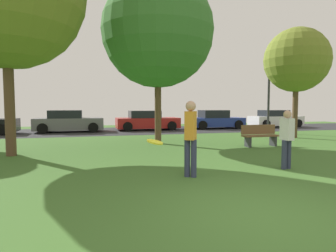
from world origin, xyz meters
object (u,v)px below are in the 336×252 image
(person_thrower, at_px, (191,135))
(parked_car_grey, at_px, (68,122))
(park_bench, at_px, (260,135))
(street_lamp_post, at_px, (269,97))
(parked_car_red, at_px, (147,121))
(oak_tree_right, at_px, (297,60))
(parked_car_blue, at_px, (215,120))
(maple_tree_near, at_px, (158,32))
(frisbee_disc, at_px, (155,142))
(person_bystander, at_px, (287,137))
(parked_car_white, at_px, (275,119))

(person_thrower, height_order, parked_car_grey, person_thrower)
(park_bench, bearing_deg, street_lamp_post, -127.07)
(parked_car_red, height_order, park_bench, parked_car_red)
(oak_tree_right, xyz_separation_m, street_lamp_post, (0.36, 2.90, -1.84))
(person_thrower, bearing_deg, parked_car_grey, -130.42)
(parked_car_red, height_order, parked_car_blue, parked_car_blue)
(maple_tree_near, relative_size, frisbee_disc, 20.05)
(park_bench, bearing_deg, parked_car_grey, -48.09)
(maple_tree_near, bearing_deg, person_thrower, -96.18)
(person_thrower, bearing_deg, parked_car_red, -152.34)
(oak_tree_right, distance_m, person_bystander, 9.00)
(parked_car_red, bearing_deg, street_lamp_post, -30.77)
(oak_tree_right, bearing_deg, parked_car_red, 133.19)
(person_thrower, relative_size, park_bench, 1.14)
(parked_car_blue, bearing_deg, street_lamp_post, -67.18)
(person_thrower, height_order, person_bystander, person_thrower)
(maple_tree_near, distance_m, oak_tree_right, 7.62)
(oak_tree_right, height_order, person_bystander, oak_tree_right)
(parked_car_grey, distance_m, park_bench, 12.33)
(parked_car_blue, relative_size, street_lamp_post, 0.90)
(maple_tree_near, relative_size, oak_tree_right, 1.29)
(person_bystander, xyz_separation_m, frisbee_disc, (-4.11, -2.06, 0.25))
(oak_tree_right, xyz_separation_m, person_thrower, (-8.24, -6.58, -3.06))
(parked_car_red, bearing_deg, frisbee_disc, -100.62)
(park_bench, height_order, street_lamp_post, street_lamp_post)
(parked_car_red, xyz_separation_m, parked_car_white, (10.50, 0.04, -0.00))
(park_bench, bearing_deg, parked_car_blue, -103.45)
(frisbee_disc, xyz_separation_m, parked_car_blue, (8.16, 15.51, -0.49))
(parked_car_blue, xyz_separation_m, street_lamp_post, (1.74, -4.13, 1.62))
(person_bystander, relative_size, parked_car_red, 0.36)
(person_bystander, height_order, parked_car_red, person_bystander)
(street_lamp_post, bearing_deg, parked_car_blue, 112.82)
(oak_tree_right, bearing_deg, parked_car_grey, 150.19)
(parked_car_white, xyz_separation_m, park_bench, (-7.51, -9.47, -0.16))
(person_bystander, bearing_deg, parked_car_white, -45.35)
(person_bystander, relative_size, parked_car_white, 0.39)
(parked_car_grey, bearing_deg, maple_tree_near, -58.97)
(street_lamp_post, bearing_deg, maple_tree_near, -157.66)
(parked_car_white, bearing_deg, frisbee_disc, -130.74)
(person_bystander, height_order, parked_car_white, person_bystander)
(frisbee_disc, xyz_separation_m, parked_car_white, (13.41, 15.57, -0.49))
(maple_tree_near, distance_m, park_bench, 6.32)
(person_thrower, xyz_separation_m, parked_car_grey, (-3.63, 13.38, -0.37))
(frisbee_disc, height_order, parked_car_red, parked_car_red)
(oak_tree_right, distance_m, person_thrower, 10.98)
(parked_car_red, distance_m, park_bench, 9.90)
(oak_tree_right, height_order, parked_car_grey, oak_tree_right)
(maple_tree_near, bearing_deg, park_bench, -27.22)
(park_bench, bearing_deg, parked_car_red, -72.40)
(person_thrower, bearing_deg, street_lamp_post, 172.22)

